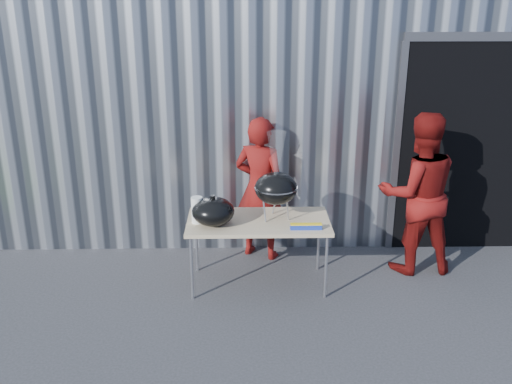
{
  "coord_description": "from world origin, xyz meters",
  "views": [
    {
      "loc": [
        0.28,
        -4.75,
        3.07
      ],
      "look_at": [
        0.39,
        0.83,
        1.05
      ],
      "focal_mm": 40.0,
      "sensor_mm": 36.0,
      "label": 1
    }
  ],
  "objects_px": {
    "person_bystander": "(418,194)",
    "folding_table": "(258,224)",
    "person_cook": "(260,188)",
    "kettle_grill": "(276,181)"
  },
  "relations": [
    {
      "from": "person_bystander",
      "to": "folding_table",
      "type": "bearing_deg",
      "value": 7.58
    },
    {
      "from": "folding_table",
      "to": "person_cook",
      "type": "height_order",
      "value": "person_cook"
    },
    {
      "from": "folding_table",
      "to": "kettle_grill",
      "type": "bearing_deg",
      "value": 12.81
    },
    {
      "from": "kettle_grill",
      "to": "person_cook",
      "type": "height_order",
      "value": "person_cook"
    },
    {
      "from": "person_cook",
      "to": "person_bystander",
      "type": "distance_m",
      "value": 1.78
    },
    {
      "from": "folding_table",
      "to": "kettle_grill",
      "type": "height_order",
      "value": "kettle_grill"
    },
    {
      "from": "person_bystander",
      "to": "kettle_grill",
      "type": "bearing_deg",
      "value": 7.31
    },
    {
      "from": "folding_table",
      "to": "person_bystander",
      "type": "bearing_deg",
      "value": 10.5
    },
    {
      "from": "person_cook",
      "to": "person_bystander",
      "type": "xyz_separation_m",
      "value": [
        1.74,
        -0.38,
        0.06
      ]
    },
    {
      "from": "folding_table",
      "to": "person_cook",
      "type": "distance_m",
      "value": 0.73
    }
  ]
}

